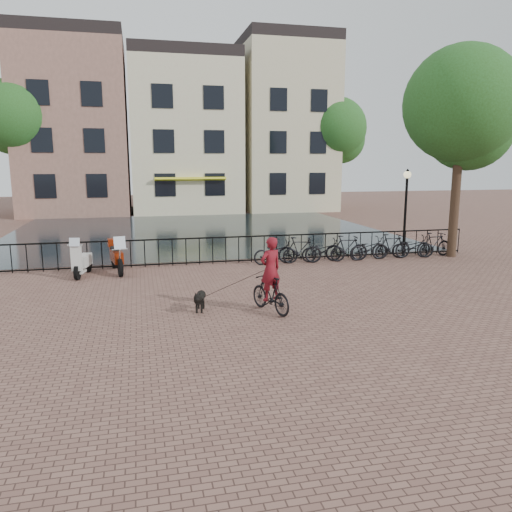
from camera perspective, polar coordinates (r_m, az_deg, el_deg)
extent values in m
plane|color=brown|center=(11.46, 3.48, -8.64)|extent=(100.00, 100.00, 0.00)
plane|color=black|center=(28.08, -6.71, 2.87)|extent=(20.00, 20.00, 0.00)
cube|color=black|center=(18.82, -3.49, 2.15)|extent=(20.00, 0.05, 0.05)
cube|color=black|center=(18.98, -3.46, -0.59)|extent=(20.00, 0.05, 0.05)
cube|color=brown|center=(40.64, -19.93, 13.20)|extent=(7.50, 9.00, 12.00)
cube|color=black|center=(41.48, -20.53, 22.04)|extent=(7.50, 9.00, 0.80)
cube|color=beige|center=(40.54, -8.29, 13.01)|extent=(8.00, 9.00, 11.00)
cube|color=black|center=(41.22, -8.53, 21.23)|extent=(8.00, 9.00, 0.80)
cube|color=yellow|center=(35.85, -7.49, 8.71)|extent=(5.00, 0.60, 0.15)
cube|color=beige|center=(42.06, 2.94, 14.04)|extent=(7.00, 9.00, 12.50)
cube|color=black|center=(42.97, 3.03, 22.93)|extent=(7.00, 9.00, 0.80)
cylinder|color=black|center=(38.17, -25.44, 8.72)|extent=(0.36, 0.36, 6.30)
sphere|color=#234918|center=(38.28, -25.88, 14.10)|extent=(5.04, 5.04, 5.04)
cylinder|color=black|center=(21.55, 21.89, 7.31)|extent=(0.36, 0.36, 5.60)
sphere|color=#234918|center=(21.64, 22.50, 15.78)|extent=(4.48, 4.48, 4.48)
cylinder|color=black|center=(40.30, 8.95, 9.42)|extent=(0.36, 0.36, 5.95)
sphere|color=#234918|center=(40.38, 9.09, 14.24)|extent=(4.76, 4.76, 4.76)
cylinder|color=black|center=(20.83, 16.66, 4.22)|extent=(0.10, 0.10, 3.20)
sphere|color=beige|center=(20.72, 16.92, 8.89)|extent=(0.30, 0.30, 0.30)
imported|color=black|center=(12.74, 1.66, -4.27)|extent=(1.02, 1.72, 1.00)
imported|color=maroon|center=(12.56, 1.68, -0.76)|extent=(0.83, 0.69, 1.96)
imported|color=black|center=(18.72, 2.28, 0.42)|extent=(1.73, 0.65, 0.90)
imported|color=black|center=(18.98, 5.04, 0.68)|extent=(1.72, 0.75, 1.00)
imported|color=black|center=(19.31, 7.72, 0.64)|extent=(1.76, 0.73, 0.90)
imported|color=black|center=(19.66, 10.31, 0.89)|extent=(1.71, 0.70, 1.00)
imported|color=black|center=(20.06, 12.80, 0.85)|extent=(1.77, 0.78, 0.90)
imported|color=black|center=(20.48, 15.20, 1.08)|extent=(1.67, 0.48, 1.00)
imported|color=black|center=(20.96, 17.48, 1.04)|extent=(1.79, 0.84, 0.90)
imported|color=black|center=(21.45, 19.67, 1.25)|extent=(1.71, 0.68, 1.00)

